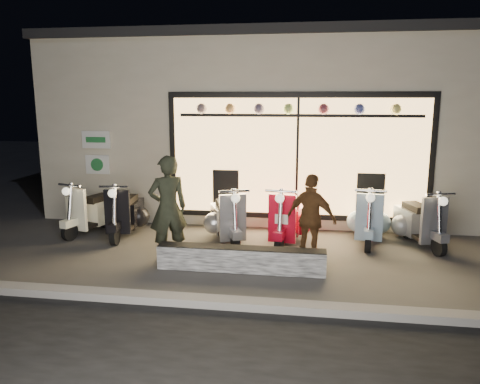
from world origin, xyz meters
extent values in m
plane|color=#383533|center=(0.00, 0.00, 0.00)|extent=(40.00, 40.00, 0.00)
cube|color=slate|center=(0.00, -2.00, 0.06)|extent=(40.00, 0.25, 0.12)
cube|color=beige|center=(0.00, 5.00, 2.00)|extent=(10.00, 6.00, 4.00)
cube|color=black|center=(0.00, 5.00, 4.10)|extent=(10.20, 6.20, 0.20)
cube|color=black|center=(0.80, 1.98, 1.55)|extent=(5.45, 0.06, 2.65)
cube|color=#FFBF6B|center=(0.80, 1.94, 1.55)|extent=(5.20, 0.04, 2.40)
cube|color=black|center=(0.80, 1.90, 2.40)|extent=(4.90, 0.06, 0.06)
cube|color=white|center=(-3.60, 1.96, 1.85)|extent=(0.65, 0.04, 0.38)
cube|color=white|center=(-3.60, 1.96, 1.30)|extent=(0.55, 0.04, 0.42)
cube|color=black|center=(0.01, -0.65, 0.20)|extent=(2.71, 0.28, 0.40)
cylinder|color=black|center=(-0.22, 0.21, 0.18)|extent=(0.24, 0.38, 0.36)
cylinder|color=black|center=(-0.62, 1.20, 0.18)|extent=(0.26, 0.39, 0.36)
cube|color=#A4A4A9|center=(-0.30, 0.42, 0.60)|extent=(0.48, 0.25, 0.88)
cube|color=#A4A4A9|center=(-0.58, 1.10, 0.41)|extent=(0.70, 0.86, 0.49)
cube|color=black|center=(-0.54, 1.00, 0.71)|extent=(0.50, 0.67, 0.13)
sphere|color=#FFF2CC|center=(-0.21, 0.20, 1.02)|extent=(0.21, 0.21, 0.16)
cylinder|color=black|center=(0.56, 0.25, 0.18)|extent=(0.16, 0.38, 0.37)
cylinder|color=black|center=(0.72, 1.33, 0.18)|extent=(0.18, 0.38, 0.37)
cube|color=#B70B22|center=(0.59, 0.48, 0.61)|extent=(0.50, 0.15, 0.89)
cube|color=#B70B22|center=(0.70, 1.22, 0.41)|extent=(0.56, 0.82, 0.50)
cube|color=black|center=(0.69, 1.11, 0.72)|extent=(0.39, 0.65, 0.13)
sphere|color=#FFF2CC|center=(0.56, 0.24, 1.03)|extent=(0.18, 0.18, 0.16)
cylinder|color=black|center=(-2.56, 0.33, 0.18)|extent=(0.14, 0.37, 0.36)
cylinder|color=black|center=(-2.65, 1.39, 0.18)|extent=(0.16, 0.37, 0.36)
cube|color=black|center=(-2.58, 0.55, 0.60)|extent=(0.49, 0.12, 0.87)
cube|color=black|center=(-2.64, 1.28, 0.40)|extent=(0.51, 0.78, 0.49)
cube|color=black|center=(-2.63, 1.18, 0.70)|extent=(0.35, 0.62, 0.13)
sphere|color=#FFF2CC|center=(-2.56, 0.32, 1.01)|extent=(0.17, 0.17, 0.16)
cylinder|color=black|center=(-3.55, 0.48, 0.18)|extent=(0.20, 0.37, 0.35)
cylinder|color=black|center=(-3.26, 1.47, 0.18)|extent=(0.22, 0.37, 0.35)
cube|color=#F3EEC7|center=(-3.49, 0.68, 0.58)|extent=(0.48, 0.21, 0.85)
cube|color=#F3EEC7|center=(-3.28, 1.37, 0.40)|extent=(0.63, 0.82, 0.48)
cube|color=black|center=(-3.31, 1.27, 0.69)|extent=(0.45, 0.64, 0.12)
sphere|color=#FFF2CC|center=(-3.56, 0.47, 0.99)|extent=(0.19, 0.19, 0.16)
cylinder|color=black|center=(2.14, 0.60, 0.18)|extent=(0.15, 0.37, 0.36)
cylinder|color=black|center=(2.27, 1.67, 0.18)|extent=(0.17, 0.38, 0.36)
cube|color=#7D9AB1|center=(2.17, 0.83, 0.60)|extent=(0.50, 0.13, 0.88)
cube|color=#7D9AB1|center=(2.25, 1.56, 0.41)|extent=(0.53, 0.80, 0.49)
cube|color=black|center=(2.24, 1.46, 0.71)|extent=(0.37, 0.63, 0.13)
sphere|color=#FFF2CC|center=(2.14, 0.59, 1.02)|extent=(0.18, 0.18, 0.16)
cylinder|color=black|center=(3.36, 0.59, 0.18)|extent=(0.21, 0.37, 0.36)
cylinder|color=black|center=(3.04, 1.59, 0.18)|extent=(0.23, 0.38, 0.36)
cube|color=#5A5C61|center=(3.29, 0.80, 0.59)|extent=(0.48, 0.22, 0.86)
cube|color=#5A5C61|center=(3.07, 1.49, 0.40)|extent=(0.64, 0.83, 0.48)
cube|color=black|center=(3.10, 1.39, 0.69)|extent=(0.46, 0.65, 0.13)
sphere|color=#FFF2CC|center=(3.36, 0.58, 1.00)|extent=(0.20, 0.20, 0.16)
imported|color=black|center=(-1.31, -0.26, 0.91)|extent=(0.79, 0.70, 1.81)
imported|color=brown|center=(1.12, 0.00, 0.76)|extent=(0.96, 0.71, 1.51)
camera|label=1|loc=(1.07, -7.73, 2.75)|focal=35.00mm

